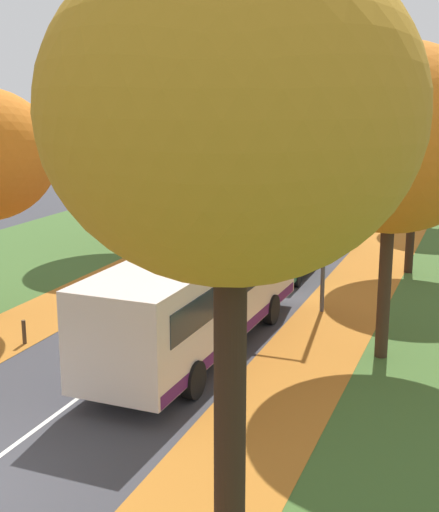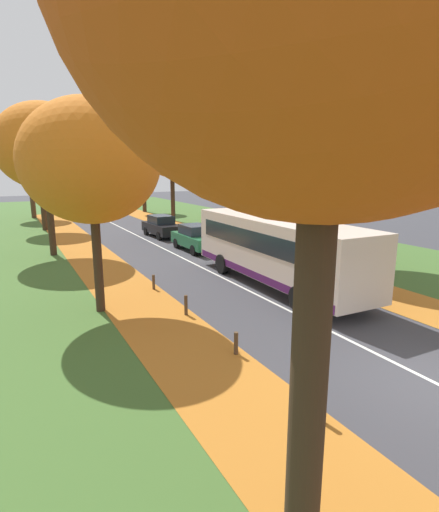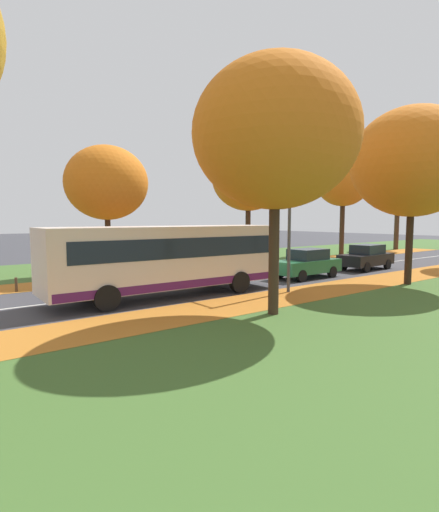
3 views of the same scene
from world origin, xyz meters
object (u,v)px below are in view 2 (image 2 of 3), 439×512
object	(u,v)px
bollard_fourth	(186,305)
car_black_following	(162,226)
tree_right_near	(346,148)
car_green_lead	(196,238)
tree_right_mid	(238,155)
bollard_third	(236,343)
bollard_fifth	(154,282)
streetlamp_right	(259,194)
tree_left_mid	(44,147)
bollard_second	(323,410)
bus	(276,248)
tree_left_near	(91,162)
tree_left_distant	(27,149)
tree_right_distant	(142,153)
tree_left_far	(38,151)
tree_right_far	(172,153)

from	to	relation	value
bollard_fourth	car_black_following	xyz separation A→B (m)	(5.03, 16.18, 0.44)
tree_right_near	car_green_lead	bearing A→B (deg)	123.21
tree_right_mid	bollard_third	bearing A→B (deg)	-120.84
bollard_fifth	streetlamp_right	world-z (taller)	streetlamp_right
tree_left_mid	bollard_second	size ratio (longest dim) A/B	15.57
bus	tree_right_mid	bearing A→B (deg)	67.40
bollard_second	bollard_fifth	distance (m)	10.47
bollard_fifth	car_green_lead	size ratio (longest dim) A/B	0.15
tree_left_near	tree_left_distant	distance (m)	32.03
bollard_fifth	streetlamp_right	xyz separation A→B (m)	(7.18, 2.73, 3.42)
bollard_fifth	tree_left_near	bearing A→B (deg)	-148.18
tree_right_mid	bollard_third	size ratio (longest dim) A/B	13.26
car_black_following	bollard_second	bearing A→B (deg)	-102.25
tree_left_distant	tree_right_mid	bearing A→B (deg)	-59.79
tree_right_mid	tree_right_distant	size ratio (longest dim) A/B	0.99
tree_left_far	tree_right_mid	distance (m)	16.65
tree_left_mid	tree_right_far	distance (m)	16.84
bollard_fifth	tree_right_far	bearing A→B (deg)	66.21
tree_right_mid	car_black_following	distance (m)	7.83
bollard_second	bollard_fifth	size ratio (longest dim) A/B	0.88
bollard_third	bus	xyz separation A→B (m)	(5.01, 5.05, 1.37)
tree_left_distant	bollard_fifth	bearing A→B (deg)	-84.86
tree_left_mid	bollard_third	world-z (taller)	tree_left_mid
bollard_fifth	bollard_third	bearing A→B (deg)	-89.98
tree_left_far	bollard_second	distance (m)	31.71
bollard_second	car_black_following	xyz separation A→B (m)	(5.03, 23.16, 0.53)
bus	tree_left_far	bearing A→B (deg)	108.55
tree_left_far	car_green_lead	world-z (taller)	tree_left_far
streetlamp_right	car_green_lead	xyz separation A→B (m)	(-2.06, 4.02, -2.92)
tree_left_distant	tree_right_far	bearing A→B (deg)	-37.78
tree_right_far	bollard_fourth	size ratio (longest dim) A/B	12.10
tree_right_distant	streetlamp_right	world-z (taller)	tree_right_distant
bollard_third	car_green_lead	bearing A→B (deg)	69.57
tree_left_mid	tree_right_far	size ratio (longest dim) A/B	0.99
bollard_fifth	tree_left_far	bearing A→B (deg)	97.00
tree_right_far	bollard_fifth	size ratio (longest dim) A/B	13.80
bollard_fourth	car_green_lead	size ratio (longest dim) A/B	0.17
tree_left_distant	bollard_fifth	xyz separation A→B (m)	(2.73, -30.38, -6.72)
tree_left_distant	tree_right_far	distance (m)	15.22
tree_left_mid	bus	xyz separation A→B (m)	(8.03, -11.49, -4.61)
tree_right_distant	bollard_fifth	size ratio (longest dim) A/B	13.71
bollard_fifth	streetlamp_right	bearing A→B (deg)	20.82
tree_left_near	tree_right_far	world-z (taller)	tree_right_far
tree_right_distant	streetlamp_right	distance (m)	28.16
tree_left_distant	bollard_fifth	world-z (taller)	tree_left_distant
bollard_third	car_black_following	world-z (taller)	car_black_following
tree_right_distant	car_green_lead	bearing A→B (deg)	-100.21
tree_right_distant	tree_left_distant	bearing A→B (deg)	-178.79
tree_right_far	bollard_third	size ratio (longest dim) A/B	13.47
bollard_second	bollard_fourth	bearing A→B (deg)	90.01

